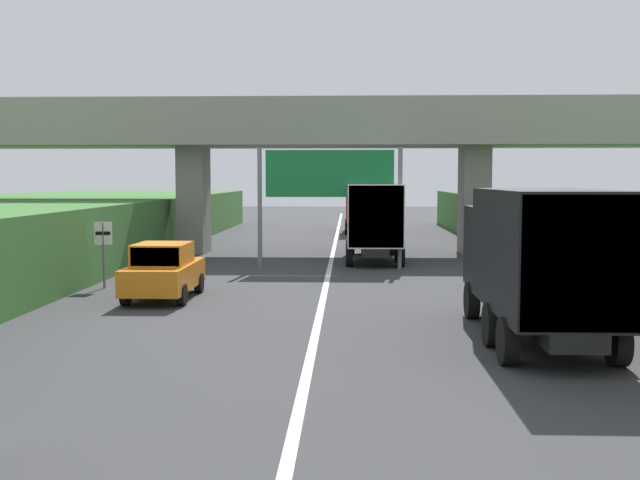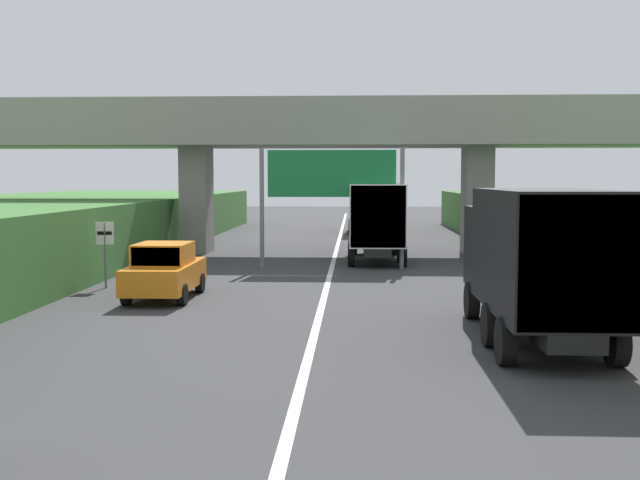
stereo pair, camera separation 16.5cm
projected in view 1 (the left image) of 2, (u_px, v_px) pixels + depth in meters
The scene contains 11 objects.
lane_centre_stripe at pixel (329, 271), 30.43m from camera, with size 0.20×99.95×0.01m, color white.
overpass_bridge at pixel (333, 140), 37.45m from camera, with size 40.00×4.80×7.42m.
overhead_highway_sign at pixel (330, 181), 31.15m from camera, with size 5.88×0.18×4.92m.
speed_limit_sign at pixel (103, 244), 25.64m from camera, with size 0.60×0.08×2.23m.
truck_blue at pixel (374, 218), 34.21m from camera, with size 2.44×7.30×3.44m.
truck_red at pixel (363, 204), 52.05m from camera, with size 2.44×7.30×3.44m.
truck_black at pixel (536, 256), 17.25m from camera, with size 2.44×7.30×3.44m.
car_orange at pixel (164, 271), 23.41m from camera, with size 1.86×4.10×1.72m.
construction_barrel_2 at pixel (605, 318), 17.70m from camera, with size 0.57×0.57×0.90m.
construction_barrel_3 at pixel (555, 290), 22.22m from camera, with size 0.57×0.57×0.90m.
construction_barrel_4 at pixel (515, 271), 26.76m from camera, with size 0.57×0.57×0.90m.
Camera 1 is at (0.79, -0.25, 3.68)m, focal length 43.22 mm.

